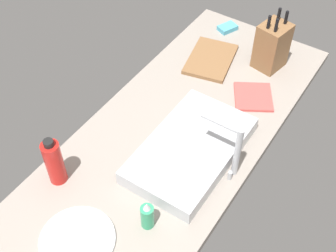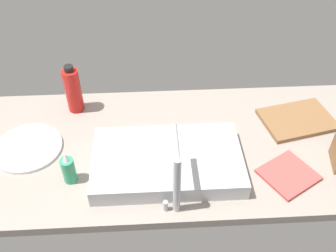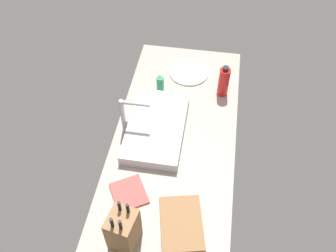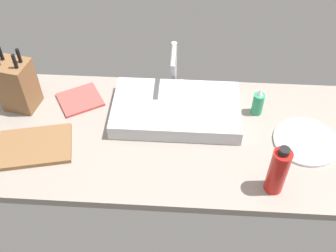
{
  "view_description": "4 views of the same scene",
  "coord_description": "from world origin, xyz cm",
  "px_view_note": "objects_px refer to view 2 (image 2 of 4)",
  "views": [
    {
      "loc": [
        101.61,
        63.23,
        138.99
      ],
      "look_at": [
        4.98,
        -0.43,
        11.7
      ],
      "focal_mm": 48.3,
      "sensor_mm": 36.0,
      "label": 1
    },
    {
      "loc": [
        11.49,
        101.35,
        107.23
      ],
      "look_at": [
        5.63,
        -2.06,
        11.62
      ],
      "focal_mm": 41.27,
      "sensor_mm": 36.0,
      "label": 2
    },
    {
      "loc": [
        -120.74,
        -16.29,
        161.81
      ],
      "look_at": [
        5.56,
        4.07,
        10.26
      ],
      "focal_mm": 38.87,
      "sensor_mm": 36.0,
      "label": 3
    },
    {
      "loc": [
        10.6,
        -108.08,
        121.59
      ],
      "look_at": [
        4.2,
        -4.8,
        12.98
      ],
      "focal_mm": 43.02,
      "sensor_mm": 36.0,
      "label": 4
    }
  ],
  "objects_px": {
    "soap_bottle": "(69,169)",
    "dinner_plate": "(28,148)",
    "dish_towel": "(288,175)",
    "water_bottle": "(73,90)",
    "faucet": "(176,175)",
    "sink_basin": "(167,162)",
    "cutting_board": "(297,120)"
  },
  "relations": [
    {
      "from": "water_bottle",
      "to": "dish_towel",
      "type": "bearing_deg",
      "value": 152.35
    },
    {
      "from": "sink_basin",
      "to": "soap_bottle",
      "type": "height_order",
      "value": "soap_bottle"
    },
    {
      "from": "dish_towel",
      "to": "faucet",
      "type": "bearing_deg",
      "value": 13.22
    },
    {
      "from": "dish_towel",
      "to": "water_bottle",
      "type": "bearing_deg",
      "value": -27.65
    },
    {
      "from": "faucet",
      "to": "cutting_board",
      "type": "height_order",
      "value": "faucet"
    },
    {
      "from": "sink_basin",
      "to": "faucet",
      "type": "relative_size",
      "value": 2.22
    },
    {
      "from": "soap_bottle",
      "to": "dinner_plate",
      "type": "distance_m",
      "value": 0.24
    },
    {
      "from": "sink_basin",
      "to": "water_bottle",
      "type": "relative_size",
      "value": 2.46
    },
    {
      "from": "sink_basin",
      "to": "cutting_board",
      "type": "xyz_separation_m",
      "value": [
        -0.53,
        -0.21,
        -0.02
      ]
    },
    {
      "from": "faucet",
      "to": "dish_towel",
      "type": "relative_size",
      "value": 1.37
    },
    {
      "from": "water_bottle",
      "to": "sink_basin",
      "type": "bearing_deg",
      "value": 136.11
    },
    {
      "from": "water_bottle",
      "to": "dish_towel",
      "type": "relative_size",
      "value": 1.24
    },
    {
      "from": "dinner_plate",
      "to": "sink_basin",
      "type": "bearing_deg",
      "value": 166.72
    },
    {
      "from": "dish_towel",
      "to": "sink_basin",
      "type": "bearing_deg",
      "value": -8.37
    },
    {
      "from": "faucet",
      "to": "sink_basin",
      "type": "bearing_deg",
      "value": -83.67
    },
    {
      "from": "sink_basin",
      "to": "dinner_plate",
      "type": "height_order",
      "value": "sink_basin"
    },
    {
      "from": "cutting_board",
      "to": "soap_bottle",
      "type": "bearing_deg",
      "value": 16.15
    },
    {
      "from": "soap_bottle",
      "to": "water_bottle",
      "type": "distance_m",
      "value": 0.38
    },
    {
      "from": "dinner_plate",
      "to": "dish_towel",
      "type": "bearing_deg",
      "value": 168.9
    },
    {
      "from": "cutting_board",
      "to": "dish_towel",
      "type": "xyz_separation_m",
      "value": [
        0.12,
        0.28,
        -0.0
      ]
    },
    {
      "from": "faucet",
      "to": "dinner_plate",
      "type": "bearing_deg",
      "value": -27.54
    },
    {
      "from": "dinner_plate",
      "to": "dish_towel",
      "type": "height_order",
      "value": "same"
    },
    {
      "from": "cutting_board",
      "to": "dish_towel",
      "type": "height_order",
      "value": "cutting_board"
    },
    {
      "from": "sink_basin",
      "to": "dinner_plate",
      "type": "bearing_deg",
      "value": -13.28
    },
    {
      "from": "cutting_board",
      "to": "dinner_plate",
      "type": "distance_m",
      "value": 1.05
    },
    {
      "from": "faucet",
      "to": "dish_towel",
      "type": "height_order",
      "value": "faucet"
    },
    {
      "from": "sink_basin",
      "to": "faucet",
      "type": "xyz_separation_m",
      "value": [
        -0.02,
        0.16,
        0.11
      ]
    },
    {
      "from": "soap_bottle",
      "to": "dinner_plate",
      "type": "relative_size",
      "value": 0.5
    },
    {
      "from": "dinner_plate",
      "to": "dish_towel",
      "type": "relative_size",
      "value": 1.48
    },
    {
      "from": "dinner_plate",
      "to": "dish_towel",
      "type": "distance_m",
      "value": 0.95
    },
    {
      "from": "faucet",
      "to": "dinner_plate",
      "type": "height_order",
      "value": "faucet"
    },
    {
      "from": "cutting_board",
      "to": "soap_bottle",
      "type": "distance_m",
      "value": 0.9
    }
  ]
}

